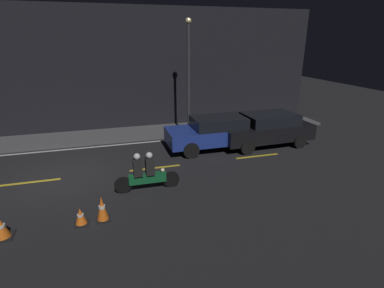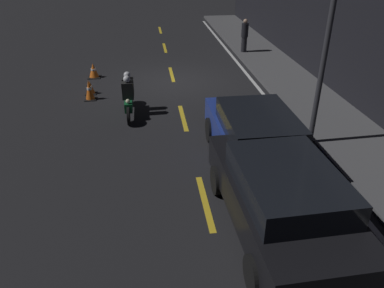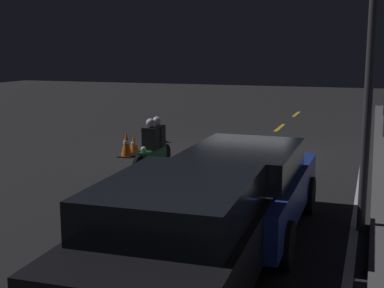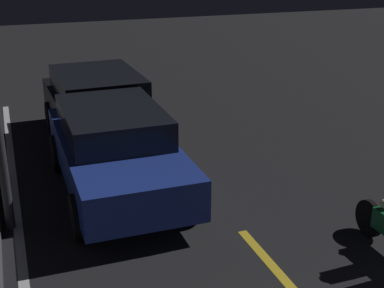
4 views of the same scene
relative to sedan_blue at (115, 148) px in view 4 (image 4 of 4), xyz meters
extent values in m
cube|color=gold|center=(-3.06, -1.48, -0.80)|extent=(2.00, 0.14, 0.01)
cube|color=gold|center=(1.44, -1.48, -0.80)|extent=(2.00, 0.14, 0.01)
cube|color=navy|center=(-0.06, 0.00, -0.13)|extent=(4.32, 1.81, 0.65)
cube|color=black|center=(0.16, 0.00, 0.44)|extent=(2.37, 1.63, 0.49)
cube|color=red|center=(2.07, -0.58, 0.03)|extent=(0.06, 0.20, 0.10)
cube|color=red|center=(2.07, 0.59, 0.03)|extent=(0.06, 0.20, 0.10)
cylinder|color=black|center=(-1.39, -0.89, -0.46)|extent=(0.70, 0.18, 0.70)
cylinder|color=black|center=(-1.39, 0.88, -0.46)|extent=(0.70, 0.18, 0.70)
cylinder|color=black|center=(1.28, -0.88, -0.46)|extent=(0.70, 0.18, 0.70)
cylinder|color=black|center=(1.28, 0.89, -0.46)|extent=(0.70, 0.18, 0.70)
cube|color=black|center=(2.44, -0.20, -0.12)|extent=(4.46, 2.02, 0.70)
cube|color=black|center=(2.66, -0.20, 0.47)|extent=(2.47, 1.77, 0.49)
cube|color=red|center=(4.63, -0.75, 0.05)|extent=(0.07, 0.20, 0.10)
cube|color=red|center=(4.59, 0.48, 0.05)|extent=(0.07, 0.20, 0.10)
cylinder|color=black|center=(1.11, -1.17, -0.47)|extent=(0.67, 0.20, 0.66)
cylinder|color=black|center=(1.05, 0.67, -0.47)|extent=(0.67, 0.20, 0.66)
cylinder|color=black|center=(3.84, -1.08, -0.47)|extent=(0.67, 0.20, 0.66)
cylinder|color=black|center=(3.78, 0.76, -0.47)|extent=(0.67, 0.20, 0.66)
cylinder|color=black|center=(-2.78, -3.21, -0.52)|extent=(0.57, 0.09, 0.56)
camera|label=1|loc=(-4.70, -12.34, 4.05)|focal=28.00mm
camera|label=2|loc=(7.97, -2.63, 4.29)|focal=35.00mm
camera|label=3|loc=(8.36, 1.93, 2.24)|focal=50.00mm
camera|label=4|loc=(-8.52, 1.64, 3.34)|focal=50.00mm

